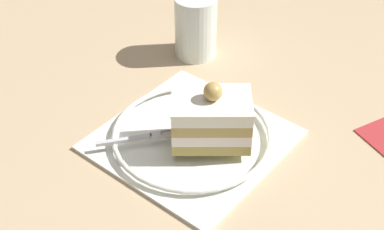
% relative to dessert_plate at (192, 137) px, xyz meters
% --- Properties ---
extents(ground_plane, '(2.40, 2.40, 0.00)m').
position_rel_dessert_plate_xyz_m(ground_plane, '(-0.02, -0.01, -0.01)').
color(ground_plane, tan).
extents(dessert_plate, '(0.26, 0.26, 0.02)m').
position_rel_dessert_plate_xyz_m(dessert_plate, '(0.00, 0.00, 0.00)').
color(dessert_plate, white).
rests_on(dessert_plate, ground_plane).
extents(cake_slice, '(0.12, 0.12, 0.09)m').
position_rel_dessert_plate_xyz_m(cake_slice, '(0.01, -0.03, 0.04)').
color(cake_slice, tan).
rests_on(cake_slice, dessert_plate).
extents(fork, '(0.11, 0.07, 0.00)m').
position_rel_dessert_plate_xyz_m(fork, '(-0.06, 0.04, 0.01)').
color(fork, silver).
rests_on(fork, dessert_plate).
extents(drink_glass_near, '(0.07, 0.07, 0.10)m').
position_rel_dessert_plate_xyz_m(drink_glass_near, '(0.15, 0.16, 0.04)').
color(drink_glass_near, white).
rests_on(drink_glass_near, ground_plane).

